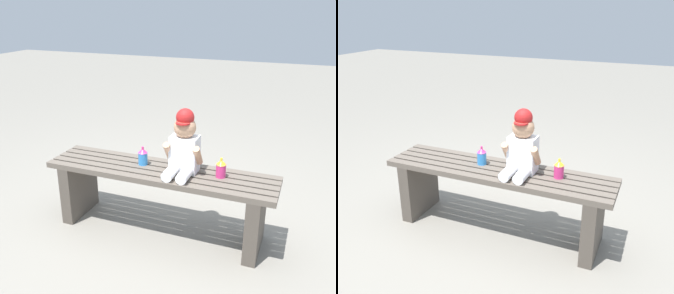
{
  "view_description": "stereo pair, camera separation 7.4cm",
  "coord_description": "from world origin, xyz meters",
  "views": [
    {
      "loc": [
        0.85,
        -2.02,
        1.44
      ],
      "look_at": [
        0.08,
        -0.05,
        0.63
      ],
      "focal_mm": 40.36,
      "sensor_mm": 36.0,
      "label": 1
    },
    {
      "loc": [
        0.92,
        -1.99,
        1.44
      ],
      "look_at": [
        0.08,
        -0.05,
        0.63
      ],
      "focal_mm": 40.36,
      "sensor_mm": 36.0,
      "label": 2
    }
  ],
  "objects": [
    {
      "name": "ground_plane",
      "position": [
        0.0,
        0.0,
        0.0
      ],
      "size": [
        16.0,
        16.0,
        0.0
      ],
      "primitive_type": "plane",
      "color": "gray"
    },
    {
      "name": "park_bench",
      "position": [
        0.0,
        0.0,
        0.3
      ],
      "size": [
        1.49,
        0.35,
        0.45
      ],
      "color": "#60564C",
      "rests_on": "ground_plane"
    },
    {
      "name": "child_figure",
      "position": [
        0.15,
        0.02,
        0.62
      ],
      "size": [
        0.23,
        0.27,
        0.4
      ],
      "color": "white",
      "rests_on": "park_bench"
    },
    {
      "name": "sippy_cup_left",
      "position": [
        -0.13,
        0.03,
        0.51
      ],
      "size": [
        0.06,
        0.06,
        0.12
      ],
      "color": "#338CE5",
      "rests_on": "park_bench"
    },
    {
      "name": "sippy_cup_right",
      "position": [
        0.39,
        0.03,
        0.51
      ],
      "size": [
        0.06,
        0.06,
        0.12
      ],
      "color": "#E5337F",
      "rests_on": "park_bench"
    }
  ]
}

